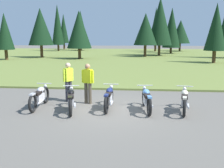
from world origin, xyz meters
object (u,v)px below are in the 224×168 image
Objects in this scene: motorcycle_sky_blue at (147,99)px; rider_with_back_turned at (68,79)px; motorcycle_navy at (109,98)px; motorcycle_silver at (40,97)px; rider_near_row_end at (88,81)px; motorcycle_cream at (184,100)px; motorcycle_black at (71,100)px.

rider_with_back_turned reaches higher than motorcycle_sky_blue.
rider_with_back_turned is (-1.87, 1.05, 0.51)m from motorcycle_navy.
motorcycle_navy is (2.74, 0.10, 0.00)m from motorcycle_silver.
motorcycle_silver is 1.26× the size of rider_near_row_end.
motorcycle_silver is 1.53m from rider_with_back_turned.
rider_near_row_end is at bearing 160.87° from motorcycle_sky_blue.
rider_near_row_end reaches higher than motorcycle_navy.
motorcycle_sky_blue is at bearing -0.38° from motorcycle_silver.
motorcycle_cream is at bearing -0.73° from motorcycle_sky_blue.
motorcycle_silver and motorcycle_navy have the same top height.
rider_near_row_end is at bearing 167.36° from motorcycle_cream.
motorcycle_black is 2.85m from motorcycle_sky_blue.
rider_near_row_end is 1.00× the size of rider_with_back_turned.
motorcycle_navy is 1.01× the size of motorcycle_cream.
motorcycle_sky_blue is at bearing 179.27° from motorcycle_cream.
rider_with_back_turned is at bearing 107.86° from motorcycle_black.
motorcycle_black is at bearing -109.97° from rider_near_row_end.
motorcycle_silver and motorcycle_sky_blue have the same top height.
rider_near_row_end is (0.43, 1.17, 0.51)m from motorcycle_black.
rider_near_row_end is (-0.96, 0.70, 0.51)m from motorcycle_navy.
motorcycle_black is 1.68m from rider_with_back_turned.
rider_near_row_end is at bearing 143.72° from motorcycle_navy.
motorcycle_black and motorcycle_navy have the same top height.
motorcycle_sky_blue is at bearing -19.63° from rider_with_back_turned.
motorcycle_black is at bearing -15.08° from motorcycle_silver.
motorcycle_sky_blue is at bearing -5.17° from motorcycle_navy.
motorcycle_black is at bearing -72.14° from rider_with_back_turned.
rider_near_row_end reaches higher than motorcycle_cream.
motorcycle_black is 1.35m from rider_near_row_end.
motorcycle_navy is at bearing -29.33° from rider_with_back_turned.
motorcycle_silver and motorcycle_cream have the same top height.
motorcycle_navy is at bearing -36.28° from rider_near_row_end.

